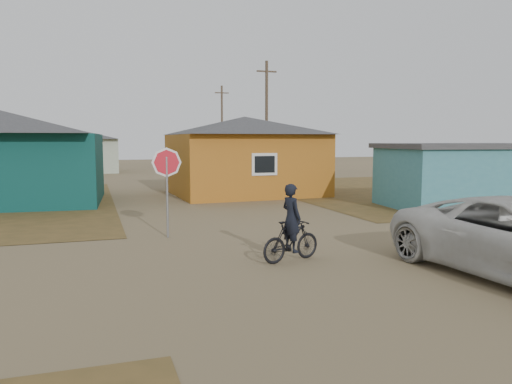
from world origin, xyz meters
TOP-DOWN VIEW (x-y plane):
  - ground at (0.00, 0.00)m, footprint 120.00×120.00m
  - grass_ne at (14.00, 13.00)m, footprint 20.00×18.00m
  - house_teal at (-8.50, 13.50)m, footprint 8.93×7.08m
  - house_yellow at (2.50, 14.00)m, footprint 7.72×6.76m
  - shed_turquoise at (9.50, 6.50)m, footprint 6.71×4.93m
  - house_pale_west at (-6.00, 34.00)m, footprint 7.04×6.15m
  - house_beige_east at (10.00, 40.00)m, footprint 6.95×6.05m
  - utility_pole_near at (6.50, 22.00)m, footprint 1.40×0.20m
  - utility_pole_far at (7.50, 38.00)m, footprint 1.40×0.20m
  - stop_sign at (-2.89, 3.83)m, footprint 0.77×0.37m
  - cyclist at (-0.63, 0.18)m, footprint 1.63×0.88m

SIDE VIEW (x-z plane):
  - ground at x=0.00m, z-range 0.00..0.00m
  - grass_ne at x=14.00m, z-range 0.00..0.01m
  - cyclist at x=-0.63m, z-range -0.24..1.53m
  - shed_turquoise at x=9.50m, z-range 0.01..2.61m
  - house_pale_west at x=-6.00m, z-range 0.06..3.66m
  - house_beige_east at x=10.00m, z-range 0.06..3.66m
  - stop_sign at x=-2.89m, z-range 0.59..3.13m
  - house_yellow at x=2.50m, z-range 0.05..3.95m
  - house_teal at x=-8.50m, z-range 0.05..4.05m
  - utility_pole_near at x=6.50m, z-range 0.14..8.14m
  - utility_pole_far at x=7.50m, z-range 0.14..8.14m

